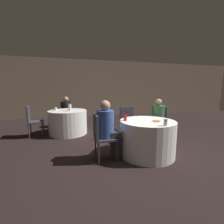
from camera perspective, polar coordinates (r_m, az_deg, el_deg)
The scene contains 17 objects.
ground_plane at distance 3.25m, azimuth 9.40°, elevation -16.18°, with size 16.00×16.00×0.00m, color black.
wall_back at distance 7.78m, azimuth -5.42°, elevation 8.90°, with size 16.00×0.06×2.80m.
table_near at distance 3.25m, azimuth 13.17°, elevation -9.49°, with size 1.14×1.14×0.72m.
table_far at distance 4.82m, azimuth -16.38°, elevation -3.68°, with size 1.14×1.14×0.72m.
chair_near_north at distance 4.04m, azimuth 6.06°, elevation -3.13°, with size 0.42×0.43×0.90m.
chair_near_northeast at distance 4.12m, azimuth 17.27°, elevation -3.25°, with size 0.57×0.57×0.90m.
chair_near_west at distance 2.87m, azimuth -4.35°, elevation -8.05°, with size 0.41×0.41×0.90m.
chair_far_north at distance 5.75m, azimuth -16.99°, elevation 0.04°, with size 0.43×0.44×0.90m.
chair_far_west at distance 4.83m, azimuth -28.19°, elevation -2.20°, with size 0.44×0.44×0.90m.
person_green_jacket at distance 3.96m, azimuth 16.74°, elevation -3.34°, with size 0.46×0.46×1.12m.
person_black_shirt at distance 5.59m, azimuth -16.94°, elevation 0.17°, with size 0.38×0.52×1.10m.
person_blue_shirt at distance 2.89m, azimuth -1.13°, elevation -6.98°, with size 0.50×0.32×1.16m.
pizza_plate_near at distance 3.13m, azimuth 16.59°, elevation -3.33°, with size 0.23×0.23×0.02m.
soda_can_silver at distance 2.79m, azimuth 19.70°, elevation -3.76°, with size 0.07×0.07×0.12m.
soda_can_red at distance 3.07m, azimuth 5.08°, elevation -2.21°, with size 0.07×0.07×0.12m.
bottle_far at distance 4.63m, azimuth -15.77°, elevation 1.67°, with size 0.09×0.09×0.20m.
cup_far at distance 4.86m, azimuth -20.66°, elevation 1.11°, with size 0.08×0.08×0.09m.
Camera 1 is at (-1.22, -2.69, 1.36)m, focal length 24.00 mm.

